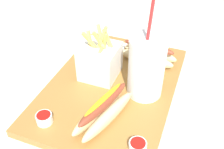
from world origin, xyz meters
TOP-DOWN VIEW (x-y plane):
  - ground_plane at (0.00, 0.00)m, footprint 2.40×2.40m
  - food_tray at (0.00, 0.00)m, footprint 0.44×0.31m
  - soda_cup at (0.00, 0.08)m, footprint 0.09×0.09m
  - fries_basket at (-0.03, -0.04)m, footprint 0.10×0.09m
  - hot_dog_1 at (0.12, 0.03)m, footprint 0.18×0.10m
  - hot_dog_2 at (-0.13, 0.06)m, footprint 0.07×0.16m
  - ketchup_cup_1 at (0.17, 0.12)m, footprint 0.04×0.04m
  - ketchup_cup_2 at (0.17, -0.09)m, footprint 0.04×0.04m
  - napkin_stack at (-0.13, -0.09)m, footprint 0.11×0.14m

SIDE VIEW (x-z plane):
  - ground_plane at x=0.00m, z-range -0.02..0.00m
  - food_tray at x=0.00m, z-range 0.00..0.02m
  - napkin_stack at x=-0.13m, z-range 0.02..0.03m
  - ketchup_cup_1 at x=0.17m, z-range 0.02..0.04m
  - ketchup_cup_2 at x=0.17m, z-range 0.02..0.04m
  - hot_dog_1 at x=0.12m, z-range 0.01..0.08m
  - hot_dog_2 at x=-0.13m, z-range 0.01..0.08m
  - fries_basket at x=-0.03m, z-range -0.01..0.14m
  - soda_cup at x=0.00m, z-range -0.03..0.22m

